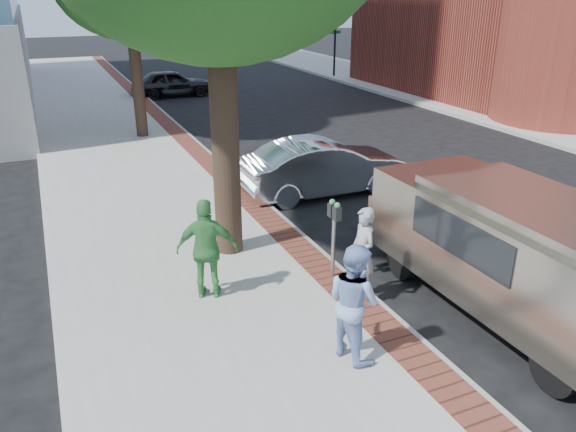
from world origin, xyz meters
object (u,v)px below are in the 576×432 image
person_gray (363,252)px  person_green (207,249)px  parking_meter (334,223)px  van (511,246)px  sedan_silver (324,167)px  person_officer (354,301)px  bg_car (172,83)px

person_gray → person_green: bearing=-108.6°
parking_meter → person_green: person_green is taller
person_green → van: van is taller
parking_meter → van: 2.92m
sedan_silver → van: size_ratio=0.78×
person_officer → person_green: (-1.40, 2.40, 0.01)m
person_green → van: (4.49, -2.11, 0.11)m
parking_meter → person_gray: (0.16, -0.74, -0.27)m
sedan_silver → person_gray: bearing=160.3°
van → person_officer: bearing=-174.7°
person_officer → van: bearing=-97.6°
person_gray → van: bearing=65.7°
person_gray → person_green: (-2.39, 0.99, 0.09)m
van → bg_car: bearing=91.5°
person_officer → sedan_silver: 7.16m
person_officer → sedan_silver: (2.90, 6.54, -0.29)m
person_officer → parking_meter: bearing=-34.2°
parking_meter → person_green: size_ratio=0.85×
person_officer → bg_car: 22.19m
bg_car → van: bearing=-177.5°
parking_meter → person_gray: bearing=-77.9°
person_gray → person_green: person_green is taller
person_green → sedan_silver: bearing=-114.9°
person_gray → bg_car: person_gray is taller
person_green → parking_meter: bearing=-165.3°
bg_car → van: 21.77m
person_green → van: bearing=176.0°
person_officer → person_green: 2.78m
person_green → van: size_ratio=0.31×
parking_meter → bg_car: parking_meter is taller
person_gray → parking_meter: bearing=-164.1°
person_gray → van: 2.39m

